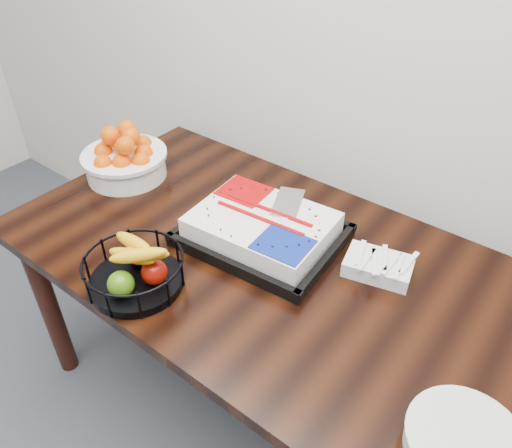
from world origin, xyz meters
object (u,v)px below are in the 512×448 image
Objects in this scene: table at (287,287)px; fruit_basket at (134,269)px; plate_stack at (463,445)px; tangerine_bowl at (124,156)px; cake_tray at (262,229)px.

table is 6.50× the size of fruit_basket.
fruit_basket is 1.16× the size of plate_stack.
fruit_basket is at bearing -37.91° from tangerine_bowl.
cake_tray is 0.63m from tangerine_bowl.
plate_stack reaches higher than table.
plate_stack is (0.60, -0.25, 0.12)m from table.
fruit_basket is at bearing -174.84° from plate_stack.
cake_tray is 2.07× the size of plate_stack.
tangerine_bowl reaches higher than table.
plate_stack is (1.36, -0.29, -0.06)m from tangerine_bowl.
cake_tray is 1.79× the size of fruit_basket.
fruit_basket reaches higher than cake_tray.
tangerine_bowl reaches higher than fruit_basket.
table is at bearing 48.43° from fruit_basket.
plate_stack is at bearing -11.91° from tangerine_bowl.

